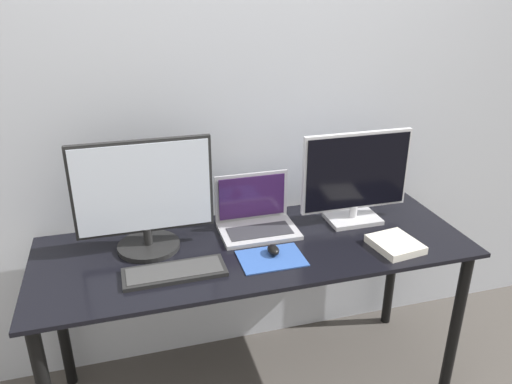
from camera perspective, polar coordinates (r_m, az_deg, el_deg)
wall_back at (r=2.29m, az=-2.80°, el=9.02°), size 7.00×0.05×2.50m
desk at (r=2.17m, az=-0.07°, el=-8.67°), size 1.82×0.66×0.78m
monitor_left at (r=2.04m, az=-12.66°, el=-0.68°), size 0.55×0.26×0.47m
monitor_right at (r=2.28m, az=11.35°, el=1.59°), size 0.51×0.17×0.42m
laptop at (r=2.22m, az=-0.03°, el=-2.82°), size 0.34×0.24×0.24m
keyboard at (r=1.94m, az=-9.29°, el=-9.01°), size 0.39×0.15×0.02m
mousepad at (r=2.02m, az=1.77°, el=-7.59°), size 0.26×0.19×0.00m
mouse at (r=2.03m, az=1.99°, el=-6.64°), size 0.05×0.07×0.04m
book at (r=2.17m, az=15.63°, el=-5.78°), size 0.20×0.22×0.03m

